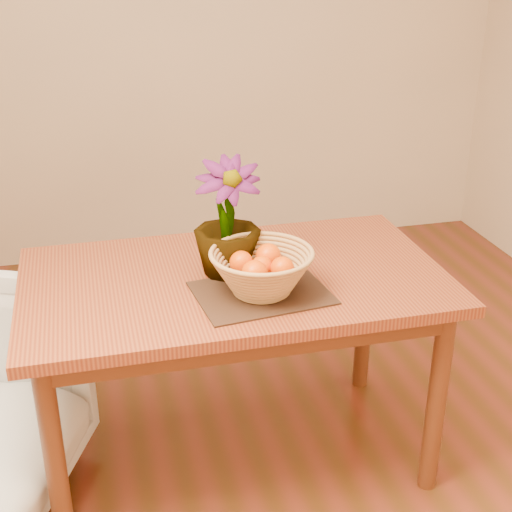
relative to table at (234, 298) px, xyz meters
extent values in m
plane|color=maroon|center=(0.00, -0.30, -0.66)|extent=(4.50, 4.50, 0.00)
cube|color=beige|center=(0.00, 1.95, 0.69)|extent=(4.00, 0.02, 2.70)
cube|color=brown|center=(0.00, 0.00, 0.07)|extent=(1.40, 0.80, 0.04)
cube|color=#532813|center=(0.00, 0.00, 0.01)|extent=(1.28, 0.68, 0.08)
cylinder|color=#532813|center=(-0.62, -0.32, -0.31)|extent=(0.06, 0.06, 0.71)
cylinder|color=#532813|center=(0.62, -0.32, -0.31)|extent=(0.06, 0.06, 0.71)
cylinder|color=#532813|center=(-0.62, 0.32, -0.31)|extent=(0.06, 0.06, 0.71)
cylinder|color=#532813|center=(0.62, 0.32, -0.31)|extent=(0.06, 0.06, 0.71)
cube|color=#311A12|center=(0.06, -0.15, 0.09)|extent=(0.44, 0.35, 0.01)
cylinder|color=tan|center=(0.06, -0.15, 0.10)|extent=(0.17, 0.17, 0.01)
sphere|color=#F14203|center=(0.06, -0.15, 0.18)|extent=(0.07, 0.07, 0.07)
sphere|color=#F14203|center=(0.09, -0.10, 0.19)|extent=(0.08, 0.08, 0.08)
sphere|color=#F14203|center=(0.00, -0.12, 0.19)|extent=(0.07, 0.07, 0.07)
sphere|color=#F14203|center=(0.02, -0.21, 0.19)|extent=(0.08, 0.08, 0.08)
sphere|color=#F14203|center=(0.11, -0.19, 0.19)|extent=(0.07, 0.07, 0.07)
imported|color=#1E4A15|center=(-0.02, 0.02, 0.28)|extent=(0.24, 0.24, 0.39)
camera|label=1|loc=(-0.44, -2.08, 1.13)|focal=50.00mm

